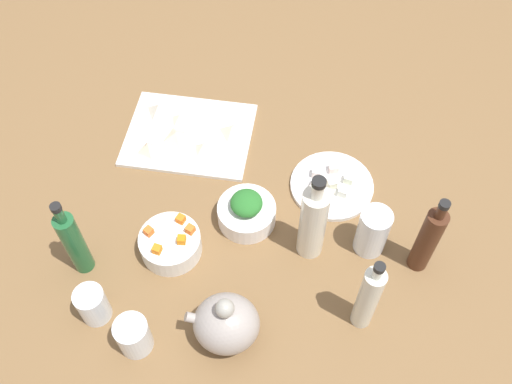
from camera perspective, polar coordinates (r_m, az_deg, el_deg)
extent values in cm
cube|color=brown|center=(143.43, 0.00, -1.47)|extent=(190.00, 190.00, 3.00)
cube|color=white|center=(155.67, -6.54, 5.59)|extent=(34.85, 28.64, 1.00)
cylinder|color=white|center=(145.71, 7.42, 0.64)|extent=(20.59, 20.59, 1.20)
cylinder|color=white|center=(137.48, -0.92, -2.14)|extent=(13.78, 13.78, 5.28)
cylinder|color=white|center=(134.55, -8.35, -5.05)|extent=(14.02, 14.02, 5.52)
ellipsoid|color=#A19890|center=(121.41, -2.91, -12.72)|extent=(13.68, 12.70, 12.26)
sphere|color=#9F9C90|center=(114.34, -3.07, -11.30)|extent=(3.83, 3.83, 3.83)
cylinder|color=#A19890|center=(120.54, -5.75, -12.26)|extent=(5.38, 2.00, 3.93)
cylinder|color=silver|center=(127.20, 5.56, -3.10)|extent=(5.97, 5.97, 21.33)
cylinder|color=silver|center=(116.59, 6.06, 0.16)|extent=(2.69, 2.69, 4.11)
cylinder|color=black|center=(114.43, 6.17, 0.91)|extent=(2.99, 2.99, 1.20)
cylinder|color=#225F32|center=(131.18, -17.31, -4.87)|extent=(4.45, 4.45, 19.21)
cylinder|color=#225F32|center=(121.66, -18.66, -2.13)|extent=(2.00, 2.00, 4.09)
cylinder|color=black|center=(119.55, -19.00, -1.45)|extent=(2.23, 2.23, 1.20)
cylinder|color=silver|center=(120.95, 10.86, -10.22)|extent=(4.42, 4.42, 20.50)
cylinder|color=silver|center=(110.63, 11.81, -7.72)|extent=(1.99, 1.99, 2.80)
cylinder|color=black|center=(108.88, 11.99, -7.25)|extent=(2.21, 2.21, 1.20)
cylinder|color=#492717|center=(130.49, 16.37, -4.62)|extent=(4.54, 4.54, 19.90)
cylinder|color=#492717|center=(120.86, 17.67, -1.82)|extent=(2.04, 2.04, 3.64)
cylinder|color=black|center=(118.92, 17.96, -1.19)|extent=(2.27, 2.27, 1.20)
cylinder|color=white|center=(124.52, -11.88, -13.58)|extent=(7.06, 7.06, 9.14)
cylinder|color=white|center=(129.07, -15.68, -10.56)|extent=(6.44, 6.44, 9.35)
cylinder|color=white|center=(133.00, 11.32, -3.80)|extent=(7.11, 7.11, 13.03)
cube|color=orange|center=(130.11, -9.66, -5.55)|extent=(2.22, 2.22, 1.80)
cube|color=orange|center=(131.64, -6.45, -3.65)|extent=(2.45, 2.45, 1.80)
cube|color=orange|center=(132.76, -10.45, -3.79)|extent=(2.51, 2.51, 1.80)
cube|color=orange|center=(133.34, -7.37, -2.63)|extent=(2.40, 2.40, 1.80)
cube|color=orange|center=(130.52, -7.29, -4.65)|extent=(1.80, 1.80, 1.80)
ellipsoid|color=#286F29|center=(133.62, -0.94, -1.08)|extent=(8.32, 8.45, 3.92)
cube|color=white|center=(145.49, 5.95, 1.90)|extent=(2.49, 2.49, 2.20)
cube|color=silver|center=(143.96, 7.42, 0.83)|extent=(2.81, 2.81, 2.20)
cube|color=white|center=(145.38, 9.06, 1.28)|extent=(2.70, 2.70, 2.20)
cube|color=white|center=(142.92, 8.50, 0.03)|extent=(2.75, 2.75, 2.20)
cube|color=white|center=(146.77, 7.60, 2.30)|extent=(2.39, 2.39, 2.20)
cube|color=white|center=(143.38, 5.90, 0.76)|extent=(2.81, 2.81, 2.20)
cube|color=white|center=(141.89, 7.10, -0.29)|extent=(2.97, 2.97, 2.20)
pyramid|color=beige|center=(150.60, -5.15, 4.42)|extent=(5.61, 5.87, 2.17)
pyramid|color=beige|center=(153.59, -7.78, 5.50)|extent=(7.61, 7.63, 2.53)
pyramid|color=beige|center=(160.16, -9.44, 8.05)|extent=(7.56, 7.35, 3.10)
pyramid|color=beige|center=(153.40, -2.30, 6.13)|extent=(7.07, 6.78, 2.89)
pyramid|color=beige|center=(152.09, -10.49, 4.32)|extent=(5.83, 5.61, 2.70)
pyramid|color=beige|center=(157.72, -7.43, 7.21)|extent=(5.69, 5.83, 2.18)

